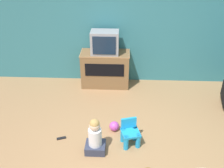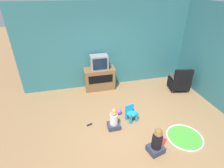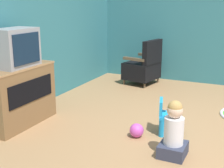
# 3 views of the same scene
# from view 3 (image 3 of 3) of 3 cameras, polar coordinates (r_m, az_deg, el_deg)

# --- Properties ---
(ground_plane) EXTENTS (30.00, 30.00, 0.00)m
(ground_plane) POSITION_cam_3_polar(r_m,az_deg,el_deg) (3.79, 15.44, -10.00)
(ground_plane) COLOR #9E754C
(wall_back) EXTENTS (5.83, 0.12, 2.83)m
(wall_back) POSITION_cam_3_polar(r_m,az_deg,el_deg) (4.52, -17.74, 12.39)
(wall_back) COLOR teal
(wall_back) RESTS_ON ground_plane
(tv_cabinet) EXTENTS (1.03, 0.47, 0.77)m
(tv_cabinet) POSITION_cam_3_polar(r_m,az_deg,el_deg) (4.20, -16.91, -1.86)
(tv_cabinet) COLOR brown
(tv_cabinet) RESTS_ON ground_plane
(television) EXTENTS (0.57, 0.35, 0.48)m
(television) POSITION_cam_3_polar(r_m,az_deg,el_deg) (4.05, -17.21, 6.36)
(television) COLOR #939399
(television) RESTS_ON tv_cabinet
(black_armchair) EXTENTS (0.71, 0.66, 0.86)m
(black_armchair) POSITION_cam_3_polar(r_m,az_deg,el_deg) (6.04, 5.76, 3.16)
(black_armchair) COLOR brown
(black_armchair) RESTS_ON ground_plane
(yellow_kid_chair) EXTENTS (0.34, 0.33, 0.43)m
(yellow_kid_chair) POSITION_cam_3_polar(r_m,az_deg,el_deg) (3.84, 10.32, -6.33)
(yellow_kid_chair) COLOR #1E99DB
(yellow_kid_chair) RESTS_ON ground_plane
(child_watching_left) EXTENTS (0.31, 0.27, 0.60)m
(child_watching_left) POSITION_cam_3_polar(r_m,az_deg,el_deg) (3.29, 11.22, -8.68)
(child_watching_left) COLOR #33384C
(child_watching_left) RESTS_ON ground_plane
(toy_ball) EXTENTS (0.17, 0.17, 0.17)m
(toy_ball) POSITION_cam_3_polar(r_m,az_deg,el_deg) (3.73, 4.52, -8.46)
(toy_ball) COLOR #CC4CB2
(toy_ball) RESTS_ON ground_plane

